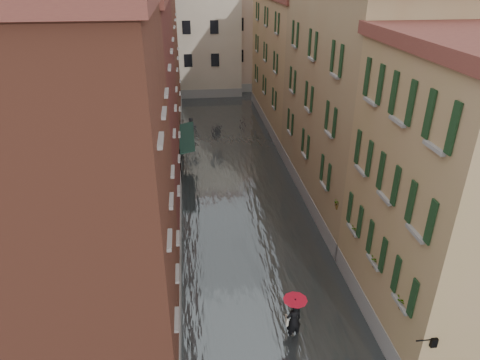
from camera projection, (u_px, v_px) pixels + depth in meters
ground at (267, 297)px, 20.12m from camera, size 120.00×120.00×0.00m
floodwater at (236, 175)px, 31.60m from camera, size 10.00×60.00×0.20m
building_left_near at (81, 208)px, 14.67m from camera, size 6.00×8.00×13.00m
building_left_mid at (122, 115)px, 24.53m from camera, size 6.00×14.00×12.50m
building_left_far at (142, 54)px, 37.50m from camera, size 6.00×16.00×14.00m
building_right_near at (458, 203)px, 16.51m from camera, size 6.00×8.00×11.50m
building_right_mid at (357, 103)px, 25.93m from camera, size 6.00×14.00×13.00m
building_right_far at (297, 64)px, 39.57m from camera, size 6.00×16.00×11.50m
building_end_cream at (187, 36)px, 50.57m from camera, size 12.00×9.00×13.00m
building_end_pink at (259, 36)px, 53.54m from camera, size 10.00×9.00×12.00m
awning_near at (187, 145)px, 30.53m from camera, size 1.09×3.17×2.80m
awning_far at (186, 131)px, 33.22m from camera, size 1.09×3.05×2.80m
wall_lantern at (433, 341)px, 13.91m from camera, size 0.71×0.22×0.35m
window_planters at (367, 239)px, 18.24m from camera, size 0.59×7.93×0.84m
pedestrian_main at (294, 315)px, 17.36m from camera, size 0.99×0.99×2.06m
pedestrian_far at (192, 128)px, 38.32m from camera, size 1.00×0.84×1.85m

